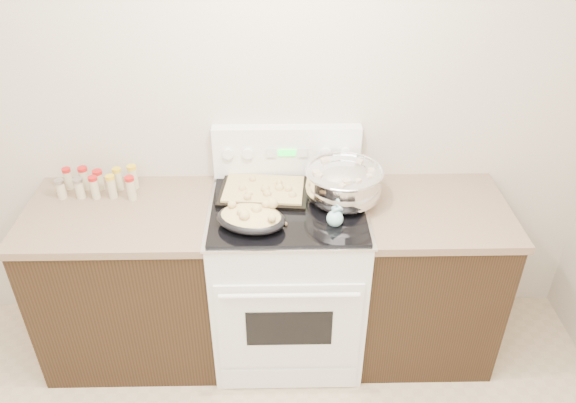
{
  "coord_description": "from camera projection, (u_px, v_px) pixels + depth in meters",
  "views": [
    {
      "loc": [
        0.31,
        -0.85,
        2.46
      ],
      "look_at": [
        0.35,
        1.37,
        1.0
      ],
      "focal_mm": 35.0,
      "sensor_mm": 36.0,
      "label": 1
    }
  ],
  "objects": [
    {
      "name": "room_shell",
      "position": [
        126.0,
        286.0,
        1.12
      ],
      "size": [
        4.1,
        3.6,
        2.75
      ],
      "color": "beige",
      "rests_on": "ground"
    },
    {
      "name": "counter_left",
      "position": [
        133.0,
        281.0,
        2.99
      ],
      "size": [
        0.93,
        0.67,
        0.92
      ],
      "color": "black",
      "rests_on": "ground"
    },
    {
      "name": "counter_right",
      "position": [
        423.0,
        277.0,
        3.02
      ],
      "size": [
        0.73,
        0.67,
        0.92
      ],
      "color": "black",
      "rests_on": "ground"
    },
    {
      "name": "kitchen_range",
      "position": [
        288.0,
        276.0,
        2.99
      ],
      "size": [
        0.78,
        0.73,
        1.22
      ],
      "color": "white",
      "rests_on": "ground"
    },
    {
      "name": "mixing_bowl",
      "position": [
        344.0,
        185.0,
        2.73
      ],
      "size": [
        0.39,
        0.39,
        0.22
      ],
      "color": "silver",
      "rests_on": "kitchen_range"
    },
    {
      "name": "roasting_pan",
      "position": [
        251.0,
        217.0,
        2.56
      ],
      "size": [
        0.37,
        0.3,
        0.11
      ],
      "color": "black",
      "rests_on": "kitchen_range"
    },
    {
      "name": "baking_sheet",
      "position": [
        264.0,
        191.0,
        2.81
      ],
      "size": [
        0.46,
        0.34,
        0.06
      ],
      "color": "black",
      "rests_on": "kitchen_range"
    },
    {
      "name": "wooden_spoon",
      "position": [
        261.0,
        220.0,
        2.61
      ],
      "size": [
        0.17,
        0.2,
        0.04
      ],
      "color": "tan",
      "rests_on": "kitchen_range"
    },
    {
      "name": "blue_ladle",
      "position": [
        337.0,
        217.0,
        2.59
      ],
      "size": [
        0.22,
        0.2,
        0.1
      ],
      "color": "#8DC9D2",
      "rests_on": "kitchen_range"
    },
    {
      "name": "spice_jars",
      "position": [
        99.0,
        183.0,
        2.84
      ],
      "size": [
        0.4,
        0.16,
        0.13
      ],
      "color": "#BFB28C",
      "rests_on": "counter_left"
    }
  ]
}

